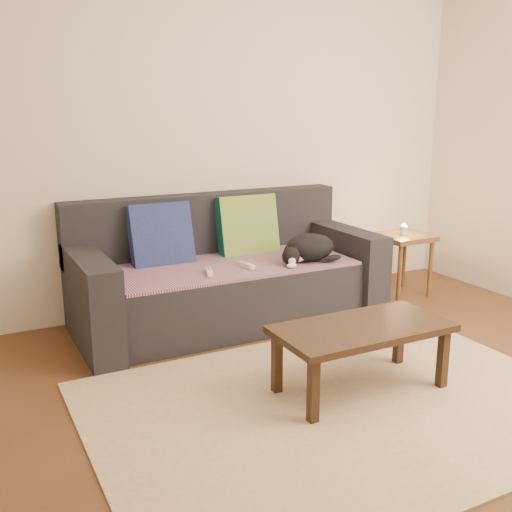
# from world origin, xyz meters

# --- Properties ---
(ground) EXTENTS (4.50, 4.50, 0.00)m
(ground) POSITION_xyz_m (0.00, 0.00, 0.00)
(ground) COLOR brown
(ground) RESTS_ON ground
(back_wall) EXTENTS (4.50, 0.04, 2.60)m
(back_wall) POSITION_xyz_m (0.00, 2.00, 1.30)
(back_wall) COLOR beige
(back_wall) RESTS_ON ground
(sofa) EXTENTS (2.10, 0.94, 0.87)m
(sofa) POSITION_xyz_m (0.00, 1.57, 0.31)
(sofa) COLOR #232328
(sofa) RESTS_ON ground
(throw_blanket) EXTENTS (1.66, 0.74, 0.02)m
(throw_blanket) POSITION_xyz_m (0.00, 1.48, 0.43)
(throw_blanket) COLOR #372443
(throw_blanket) RESTS_ON sofa
(cushion_navy) EXTENTS (0.43, 0.22, 0.44)m
(cushion_navy) POSITION_xyz_m (-0.41, 1.74, 0.63)
(cushion_navy) COLOR #102045
(cushion_navy) RESTS_ON throw_blanket
(cushion_green) EXTENTS (0.45, 0.20, 0.46)m
(cushion_green) POSITION_xyz_m (0.26, 1.74, 0.63)
(cushion_green) COLOR #0B4941
(cushion_green) RESTS_ON throw_blanket
(cat) EXTENTS (0.47, 0.36, 0.19)m
(cat) POSITION_xyz_m (0.51, 1.30, 0.53)
(cat) COLOR black
(cat) RESTS_ON throw_blanket
(wii_remote_a) EXTENTS (0.08, 0.15, 0.03)m
(wii_remote_a) POSITION_xyz_m (-0.23, 1.30, 0.46)
(wii_remote_a) COLOR white
(wii_remote_a) RESTS_ON throw_blanket
(wii_remote_b) EXTENTS (0.05, 0.15, 0.03)m
(wii_remote_b) POSITION_xyz_m (0.05, 1.33, 0.46)
(wii_remote_b) COLOR white
(wii_remote_b) RESTS_ON throw_blanket
(side_table) EXTENTS (0.39, 0.39, 0.49)m
(side_table) POSITION_xyz_m (1.53, 1.49, 0.41)
(side_table) COLOR brown
(side_table) RESTS_ON ground
(candle) EXTENTS (0.06, 0.06, 0.09)m
(candle) POSITION_xyz_m (1.53, 1.49, 0.53)
(candle) COLOR beige
(candle) RESTS_ON side_table
(rug) EXTENTS (2.50, 1.80, 0.01)m
(rug) POSITION_xyz_m (0.00, 0.15, 0.01)
(rug) COLOR tan
(rug) RESTS_ON ground
(coffee_table) EXTENTS (0.93, 0.47, 0.37)m
(coffee_table) POSITION_xyz_m (0.18, 0.25, 0.33)
(coffee_table) COLOR #332213
(coffee_table) RESTS_ON rug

